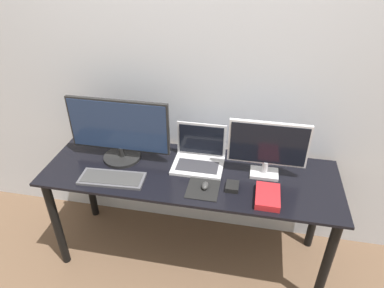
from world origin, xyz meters
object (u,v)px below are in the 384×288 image
Objects in this scene: monitor_left at (119,131)px; mouse at (205,186)px; laptop at (199,155)px; keyboard at (112,179)px; power_brick at (232,187)px; book at (268,196)px; monitor_right at (268,147)px.

monitor_left reaches higher than mouse.
monitor_left is 2.05× the size of laptop.
laptop is 0.79× the size of keyboard.
keyboard is 4.38× the size of power_brick.
power_brick reaches higher than keyboard.
power_brick is at bearing 10.87° from mouse.
mouse is at bearing -72.64° from laptop.
laptop reaches higher than book.
book is at bearing -84.47° from monitor_right.
monitor_right is (0.93, 0.00, -0.01)m from monitor_left.
monitor_left is 1.63× the size of keyboard.
laptop is 0.52m from book.
keyboard is (-0.91, -0.23, -0.19)m from monitor_right.
monitor_right reaches higher than laptop.
monitor_right is at bearing -6.49° from laptop.
monitor_right is 2.23× the size of book.
laptop is 3.48× the size of power_brick.
book is at bearing -3.74° from mouse.
mouse is at bearing -19.19° from monitor_left.
monitor_right is at bearing 95.53° from book.
monitor_left is 1.00m from book.
monitor_right is at bearing 31.29° from mouse.
monitor_right is 0.44m from laptop.
laptop is 0.57m from keyboard.
book is at bearing 0.16° from keyboard.
power_brick is (0.24, -0.22, -0.05)m from laptop.
power_brick is at bearing -135.94° from monitor_right.
monitor_right reaches higher than mouse.
monitor_left is at bearing 95.42° from keyboard.
monitor_right is 1.46× the size of laptop.
keyboard is 0.93m from book.
monitor_left is 7.13× the size of power_brick.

